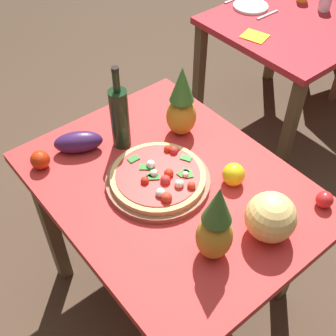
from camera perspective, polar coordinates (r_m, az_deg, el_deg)
The scene contains 17 objects.
ground_plane at distance 2.31m, azimuth 0.25°, elevation -14.74°, with size 10.00×10.00×0.00m, color #4C3828.
display_table at distance 1.77m, azimuth 0.32°, elevation -4.12°, with size 1.13×0.87×0.76m.
background_table at distance 2.90m, azimuth 15.61°, elevation 15.86°, with size 0.87×0.88×0.76m.
pizza_board at distance 1.69m, azimuth -1.32°, elevation -1.66°, with size 0.41×0.41×0.03m, color #925643.
pizza at distance 1.66m, azimuth -1.19°, elevation -1.08°, with size 0.37×0.37×0.06m.
wine_bottle at distance 1.77m, azimuth -6.32°, elevation 6.63°, with size 0.08×0.08×0.38m.
pineapple_left at distance 1.39m, azimuth 6.21°, elevation -7.59°, with size 0.12×0.12×0.32m.
pineapple_right at distance 1.82m, azimuth 1.78°, elevation 8.23°, with size 0.13×0.13×0.33m.
melon at distance 1.51m, azimuth 13.25°, elevation -6.26°, with size 0.18×0.18×0.18m, color #F1CA75.
bell_pepper at distance 1.68m, azimuth 8.55°, elevation -0.86°, with size 0.09×0.09×0.10m, color yellow.
eggplant at distance 1.83m, azimuth -11.62°, elevation 3.35°, with size 0.20×0.09×0.09m, color #3C1D4F.
tomato_beside_pepper at distance 1.80m, azimuth -16.36°, elevation 1.02°, with size 0.08×0.08×0.08m, color red.
tomato_by_bottle at distance 1.70m, azimuth 19.76°, elevation -3.90°, with size 0.06×0.06×0.06m, color red.
drinking_glass_water at distance 3.02m, azimuth 19.90°, elevation 19.80°, with size 0.07×0.07×0.11m, color silver.
dinner_plate at distance 2.96m, azimuth 10.74°, elevation 20.06°, with size 0.22×0.22×0.02m, color white.
knife_utensil at distance 2.88m, azimuth 12.85°, elevation 18.92°, with size 0.02×0.18×0.01m, color silver.
napkin_folded at distance 2.64m, azimuth 11.27°, elevation 16.52°, with size 0.14×0.12×0.01m, color yellow.
Camera 1 is at (0.88, -0.73, 2.01)m, focal length 46.67 mm.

